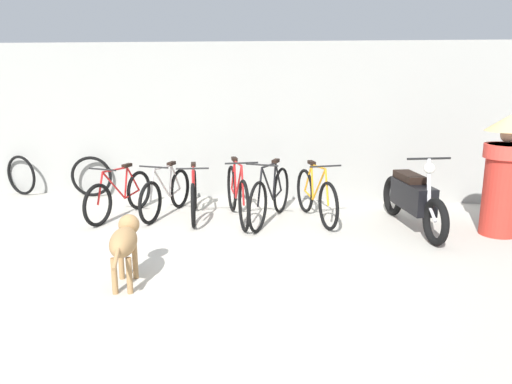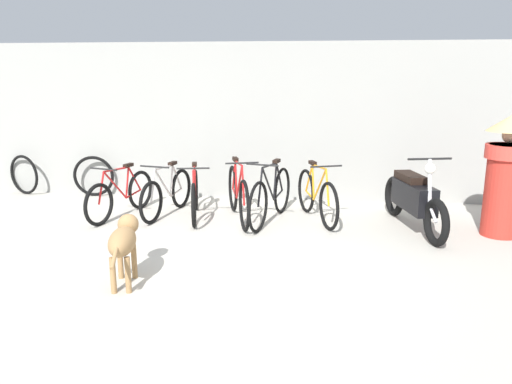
# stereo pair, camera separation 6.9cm
# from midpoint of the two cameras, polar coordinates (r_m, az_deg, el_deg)

# --- Properties ---
(ground_plane) EXTENTS (60.00, 60.00, 0.00)m
(ground_plane) POSITION_cam_midpoint_polar(r_m,az_deg,el_deg) (5.50, -8.16, -9.30)
(ground_plane) COLOR #B7B2A5
(shop_wall_back) EXTENTS (9.11, 0.20, 2.62)m
(shop_wall_back) POSITION_cam_midpoint_polar(r_m,az_deg,el_deg) (8.61, -2.48, 8.04)
(shop_wall_back) COLOR gray
(shop_wall_back) RESTS_ON ground
(bicycle_0) EXTENTS (0.56, 1.57, 0.80)m
(bicycle_0) POSITION_cam_midpoint_polar(r_m,az_deg,el_deg) (7.75, -14.93, -0.37)
(bicycle_0) COLOR black
(bicycle_0) RESTS_ON ground
(bicycle_1) EXTENTS (0.48, 1.56, 0.82)m
(bicycle_1) POSITION_cam_midpoint_polar(r_m,az_deg,el_deg) (7.68, -9.87, -0.19)
(bicycle_1) COLOR black
(bicycle_1) RESTS_ON ground
(bicycle_2) EXTENTS (0.48, 1.59, 0.83)m
(bicycle_2) POSITION_cam_midpoint_polar(r_m,az_deg,el_deg) (7.49, -6.74, -0.40)
(bicycle_2) COLOR black
(bicycle_2) RESTS_ON ground
(bicycle_3) EXTENTS (0.62, 1.72, 0.93)m
(bicycle_3) POSITION_cam_midpoint_polar(r_m,az_deg,el_deg) (7.29, -1.79, -0.34)
(bicycle_3) COLOR black
(bicycle_3) RESTS_ON ground
(bicycle_4) EXTENTS (0.56, 1.72, 0.92)m
(bicycle_4) POSITION_cam_midpoint_polar(r_m,az_deg,el_deg) (7.22, 2.00, -0.51)
(bicycle_4) COLOR black
(bicycle_4) RESTS_ON ground
(bicycle_5) EXTENTS (0.63, 1.54, 0.88)m
(bicycle_5) POSITION_cam_midpoint_polar(r_m,az_deg,el_deg) (7.34, 7.22, -0.51)
(bicycle_5) COLOR black
(bicycle_5) RESTS_ON ground
(motorcycle) EXTENTS (0.64, 1.97, 1.07)m
(motorcycle) POSITION_cam_midpoint_polar(r_m,az_deg,el_deg) (7.20, 17.84, -0.74)
(motorcycle) COLOR black
(motorcycle) RESTS_ON ground
(stray_dog) EXTENTS (0.38, 1.05, 0.65)m
(stray_dog) POSITION_cam_midpoint_polar(r_m,az_deg,el_deg) (5.25, -14.52, -5.35)
(stray_dog) COLOR #997247
(stray_dog) RESTS_ON ground
(person_in_robes) EXTENTS (0.76, 0.76, 1.60)m
(person_in_robes) POSITION_cam_midpoint_polar(r_m,az_deg,el_deg) (7.28, 26.88, 1.99)
(person_in_robes) COLOR #B72D23
(person_in_robes) RESTS_ON ground
(spare_tire_left) EXTENTS (0.72, 0.14, 0.72)m
(spare_tire_left) POSITION_cam_midpoint_polar(r_m,az_deg,el_deg) (9.20, -17.87, 1.74)
(spare_tire_left) COLOR black
(spare_tire_left) RESTS_ON ground
(spare_tire_right) EXTENTS (0.68, 0.30, 0.71)m
(spare_tire_right) POSITION_cam_midpoint_polar(r_m,az_deg,el_deg) (9.81, -24.80, 1.81)
(spare_tire_right) COLOR black
(spare_tire_right) RESTS_ON ground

